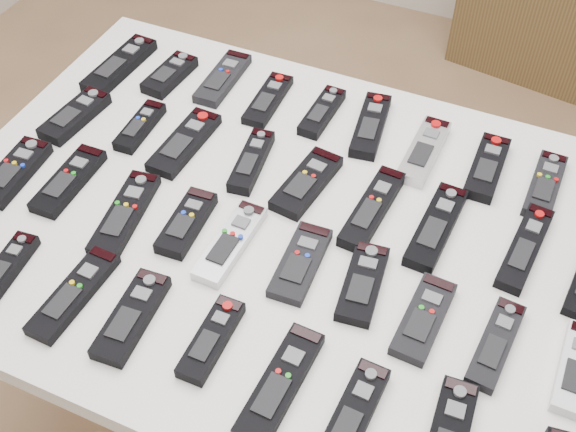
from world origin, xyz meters
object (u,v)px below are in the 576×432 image
at_px(remote_4, 322,112).
at_px(remote_30, 6,269).
at_px(remote_6, 424,151).
at_px(remote_3, 268,100).
at_px(remote_5, 371,126).
at_px(remote_24, 300,263).
at_px(remote_22, 187,223).
at_px(remote_8, 545,185).
at_px(remote_12, 185,142).
at_px(remote_1, 170,75).
at_px(remote_33, 211,339).
at_px(remote_7, 487,167).
at_px(remote_15, 372,208).
at_px(remote_21, 125,214).
at_px(remote_25, 363,283).
at_px(remote_31, 74,293).
at_px(remote_11, 140,126).
at_px(remote_17, 525,248).
at_px(remote_26, 424,318).
at_px(remote_2, 223,78).
at_px(remote_20, 69,181).
at_px(table, 288,245).
at_px(remote_32, 132,316).
at_px(remote_27, 496,344).
at_px(remote_10, 75,116).
at_px(remote_14, 307,183).
at_px(remote_34, 280,384).
at_px(remote_19, 14,172).
at_px(remote_28, 574,368).

bearing_deg(remote_4, remote_30, -117.55).
bearing_deg(remote_6, remote_3, 177.46).
height_order(remote_5, remote_24, remote_5).
bearing_deg(remote_22, remote_8, 28.74).
bearing_deg(remote_30, remote_12, 67.69).
height_order(remote_1, remote_33, same).
xyz_separation_m(remote_5, remote_8, (0.35, -0.03, -0.00)).
relative_size(remote_7, remote_15, 0.84).
relative_size(remote_21, remote_25, 1.26).
relative_size(remote_3, remote_31, 0.88).
height_order(remote_12, remote_21, same).
height_order(remote_11, remote_17, same).
height_order(remote_7, remote_26, remote_7).
bearing_deg(remote_17, remote_26, -113.66).
height_order(remote_2, remote_3, remote_2).
relative_size(remote_17, remote_20, 1.12).
distance_m(remote_12, remote_15, 0.39).
height_order(table, remote_3, remote_3).
distance_m(remote_3, remote_11, 0.27).
bearing_deg(remote_17, remote_21, -157.12).
xyz_separation_m(remote_22, remote_32, (0.02, -0.21, -0.00)).
xyz_separation_m(remote_27, remote_32, (-0.53, -0.18, 0.00)).
height_order(remote_10, remote_27, remote_10).
relative_size(remote_17, remote_31, 1.05).
bearing_deg(remote_25, remote_1, 141.18).
bearing_deg(remote_4, remote_10, -153.04).
distance_m(remote_2, remote_4, 0.24).
relative_size(remote_32, remote_33, 1.13).
bearing_deg(remote_12, remote_30, -104.24).
bearing_deg(remote_22, remote_24, -3.22).
bearing_deg(remote_7, remote_21, -146.69).
relative_size(remote_14, remote_20, 0.98).
bearing_deg(remote_34, remote_15, 91.53).
height_order(remote_2, remote_21, same).
bearing_deg(remote_19, remote_31, -38.91).
height_order(remote_10, remote_24, remote_10).
distance_m(remote_6, remote_24, 0.36).
bearing_deg(table, remote_5, 80.72).
height_order(remote_2, remote_32, remote_32).
xyz_separation_m(table, remote_17, (0.39, 0.10, 0.07)).
relative_size(remote_7, remote_28, 1.06).
xyz_separation_m(remote_10, remote_32, (0.36, -0.37, 0.00)).
relative_size(remote_3, remote_15, 0.82).
height_order(remote_8, remote_22, remote_22).
distance_m(remote_19, remote_20, 0.11).
bearing_deg(remote_7, remote_10, -167.27).
bearing_deg(remote_33, remote_11, 133.06).
bearing_deg(remote_6, remote_10, -163.41).
height_order(table, remote_8, remote_8).
relative_size(remote_2, remote_8, 1.05).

